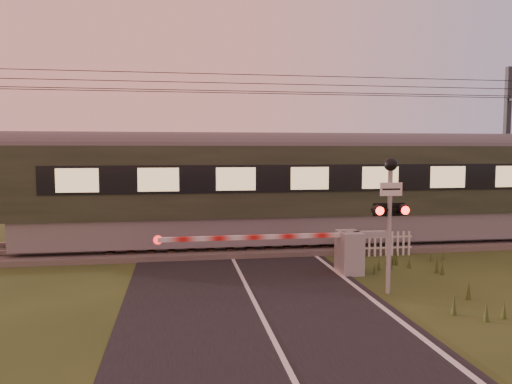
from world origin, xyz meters
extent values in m
plane|color=#2A3815|center=(0.00, 0.00, 0.00)|extent=(160.00, 160.00, 0.00)
cube|color=black|center=(0.00, 0.00, 0.01)|extent=(6.00, 140.00, 0.02)
cube|color=#47423D|center=(0.00, 6.50, 0.06)|extent=(140.00, 3.40, 0.24)
cube|color=slate|center=(0.00, 5.78, 0.26)|extent=(140.00, 0.08, 0.14)
cube|color=slate|center=(0.00, 7.22, 0.26)|extent=(140.00, 0.08, 0.14)
cube|color=#2D2116|center=(0.00, 6.50, 0.19)|extent=(0.24, 2.20, 0.06)
cylinder|color=black|center=(0.00, 6.20, 5.50)|extent=(120.00, 0.02, 0.02)
cylinder|color=black|center=(0.00, 6.80, 5.50)|extent=(120.00, 0.02, 0.02)
cylinder|color=black|center=(0.00, 6.50, 6.10)|extent=(120.00, 0.02, 0.02)
cylinder|color=black|center=(0.00, 6.50, 5.80)|extent=(120.00, 0.02, 0.02)
cube|color=slate|center=(2.59, 6.50, 0.80)|extent=(19.06, 2.52, 0.95)
cube|color=black|center=(2.59, 6.50, 2.46)|extent=(19.85, 2.74, 2.36)
cylinder|color=#4C4C4F|center=(2.59, 6.50, 3.64)|extent=(19.85, 0.96, 0.96)
cube|color=#FFD893|center=(2.59, 5.08, 2.57)|extent=(17.07, 0.04, 0.74)
cube|color=gray|center=(3.10, 2.61, 0.60)|extent=(0.60, 0.92, 1.19)
cylinder|color=gray|center=(2.94, 2.61, 0.60)|extent=(0.13, 0.13, 1.19)
cube|color=gray|center=(3.69, 2.61, 1.11)|extent=(0.98, 0.17, 0.17)
cube|color=red|center=(0.34, 2.61, 1.11)|extent=(5.19, 0.12, 0.12)
cylinder|color=red|center=(-2.26, 2.61, 1.11)|extent=(0.24, 0.04, 0.24)
cylinder|color=gray|center=(3.35, 0.51, 1.51)|extent=(0.11, 0.11, 3.02)
cube|color=white|center=(3.35, 0.45, 2.57)|extent=(0.55, 0.03, 0.32)
sphere|color=black|center=(3.35, 0.51, 3.16)|extent=(0.32, 0.32, 0.32)
cube|color=black|center=(3.35, 0.51, 2.06)|extent=(0.76, 0.06, 0.06)
cylinder|color=#FF140C|center=(3.03, 0.33, 2.06)|extent=(0.20, 0.02, 0.20)
cylinder|color=#FF140C|center=(3.67, 0.33, 2.06)|extent=(0.20, 0.02, 0.20)
cube|color=black|center=(3.35, 0.56, 2.06)|extent=(0.81, 0.02, 0.32)
cube|color=silver|center=(4.69, 4.63, 0.27)|extent=(2.58, 0.04, 0.05)
cube|color=silver|center=(4.69, 4.63, 0.63)|extent=(2.58, 0.04, 0.05)
cube|color=#2D2D30|center=(12.29, 8.80, 3.52)|extent=(0.22, 0.22, 7.03)
camera|label=1|loc=(-1.71, -10.82, 3.51)|focal=35.00mm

